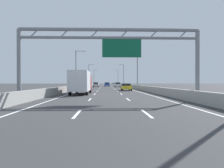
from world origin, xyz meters
name	(u,v)px	position (x,y,z in m)	size (l,w,h in m)	color
ground_plane	(106,86)	(0.00, 100.00, 0.00)	(260.00, 260.00, 0.00)	#38383A
lane_dash_left_1	(77,114)	(-1.80, 12.50, 0.01)	(0.16, 3.00, 0.01)	white
lane_dash_left_2	(90,100)	(-1.80, 21.50, 0.01)	(0.16, 3.00, 0.01)	white
lane_dash_left_3	(95,94)	(-1.80, 30.50, 0.01)	(0.16, 3.00, 0.01)	white
lane_dash_left_4	(97,91)	(-1.80, 39.50, 0.01)	(0.16, 3.00, 0.01)	white
lane_dash_left_5	(99,89)	(-1.80, 48.50, 0.01)	(0.16, 3.00, 0.01)	white
lane_dash_left_6	(100,88)	(-1.80, 57.50, 0.01)	(0.16, 3.00, 0.01)	white
lane_dash_left_7	(101,87)	(-1.80, 66.50, 0.01)	(0.16, 3.00, 0.01)	white
lane_dash_left_8	(101,87)	(-1.80, 75.50, 0.01)	(0.16, 3.00, 0.01)	white
lane_dash_left_9	(102,86)	(-1.80, 84.50, 0.01)	(0.16, 3.00, 0.01)	white
lane_dash_left_10	(102,86)	(-1.80, 93.50, 0.01)	(0.16, 3.00, 0.01)	white
lane_dash_left_11	(102,85)	(-1.80, 102.50, 0.01)	(0.16, 3.00, 0.01)	white
lane_dash_left_12	(103,85)	(-1.80, 111.50, 0.01)	(0.16, 3.00, 0.01)	white
lane_dash_left_13	(103,85)	(-1.80, 120.50, 0.01)	(0.16, 3.00, 0.01)	white
lane_dash_left_14	(103,85)	(-1.80, 129.50, 0.01)	(0.16, 3.00, 0.01)	white
lane_dash_left_15	(103,85)	(-1.80, 138.50, 0.01)	(0.16, 3.00, 0.01)	white
lane_dash_left_16	(103,84)	(-1.80, 147.50, 0.01)	(0.16, 3.00, 0.01)	white
lane_dash_left_17	(103,84)	(-1.80, 156.50, 0.01)	(0.16, 3.00, 0.01)	white
lane_dash_right_1	(146,114)	(1.80, 12.50, 0.01)	(0.16, 3.00, 0.01)	white
lane_dash_right_2	(128,99)	(1.80, 21.50, 0.01)	(0.16, 3.00, 0.01)	white
lane_dash_right_3	(121,94)	(1.80, 30.50, 0.01)	(0.16, 3.00, 0.01)	white
lane_dash_right_4	(117,91)	(1.80, 39.50, 0.01)	(0.16, 3.00, 0.01)	white
lane_dash_right_5	(115,89)	(1.80, 48.50, 0.01)	(0.16, 3.00, 0.01)	white
lane_dash_right_6	(114,88)	(1.80, 57.50, 0.01)	(0.16, 3.00, 0.01)	white
lane_dash_right_7	(112,87)	(1.80, 66.50, 0.01)	(0.16, 3.00, 0.01)	white
lane_dash_right_8	(112,87)	(1.80, 75.50, 0.01)	(0.16, 3.00, 0.01)	white
lane_dash_right_9	(111,86)	(1.80, 84.50, 0.01)	(0.16, 3.00, 0.01)	white
lane_dash_right_10	(110,86)	(1.80, 93.50, 0.01)	(0.16, 3.00, 0.01)	white
lane_dash_right_11	(110,85)	(1.80, 102.50, 0.01)	(0.16, 3.00, 0.01)	white
lane_dash_right_12	(110,85)	(1.80, 111.50, 0.01)	(0.16, 3.00, 0.01)	white
lane_dash_right_13	(109,85)	(1.80, 120.50, 0.01)	(0.16, 3.00, 0.01)	white
lane_dash_right_14	(109,85)	(1.80, 129.50, 0.01)	(0.16, 3.00, 0.01)	white
lane_dash_right_15	(109,85)	(1.80, 138.50, 0.01)	(0.16, 3.00, 0.01)	white
lane_dash_right_16	(109,84)	(1.80, 147.50, 0.01)	(0.16, 3.00, 0.01)	white
lane_dash_right_17	(108,84)	(1.80, 156.50, 0.01)	(0.16, 3.00, 0.01)	white
edge_line_left	(93,86)	(-5.25, 88.00, 0.01)	(0.16, 176.00, 0.01)	white
edge_line_right	(119,86)	(5.25, 88.00, 0.01)	(0.16, 176.00, 0.01)	white
barrier_left	(92,84)	(-6.90, 110.00, 0.47)	(0.45, 220.00, 0.95)	#9E9E99
barrier_right	(120,84)	(6.90, 110.00, 0.47)	(0.45, 220.00, 0.95)	#9E9E99
sign_gantry	(111,45)	(0.14, 20.08, 4.83)	(15.89, 0.36, 6.36)	gray
streetlamp_left_mid	(77,67)	(-7.47, 55.21, 5.40)	(2.58, 0.28, 9.50)	slate
streetlamp_right_mid	(136,67)	(7.47, 55.21, 5.40)	(2.58, 0.28, 9.50)	slate
streetlamp_left_far	(89,74)	(-7.47, 96.93, 5.40)	(2.58, 0.28, 9.50)	slate
streetlamp_right_far	(123,74)	(7.47, 96.93, 5.40)	(2.58, 0.28, 9.50)	slate
streetlamp_left_distant	(94,76)	(-7.47, 138.66, 5.40)	(2.58, 0.28, 9.50)	slate
streetlamp_right_distant	(118,76)	(7.47, 138.66, 5.40)	(2.58, 0.28, 9.50)	slate
white_car	(118,85)	(3.69, 72.05, 0.77)	(1.79, 4.69, 1.50)	silver
blue_car	(107,84)	(0.23, 80.25, 0.77)	(1.87, 4.65, 1.48)	#2347AD
yellow_car	(126,87)	(3.62, 42.18, 0.71)	(1.79, 4.20, 1.36)	yellow
silver_car	(96,85)	(-3.48, 71.99, 0.78)	(1.77, 4.29, 1.52)	#A8ADB2
box_truck	(81,82)	(-3.69, 30.71, 1.69)	(2.35, 8.37, 3.07)	#B21E19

